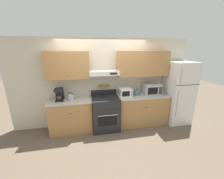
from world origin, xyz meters
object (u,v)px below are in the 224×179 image
at_px(refrigerator, 178,93).
at_px(microwave, 152,89).
at_px(stove_range, 106,113).
at_px(toaster_oven, 125,92).
at_px(tea_kettle, 71,97).
at_px(coffee_maker, 59,94).
at_px(utensil_crock, 137,93).

relative_size(refrigerator, microwave, 3.68).
bearing_deg(stove_range, toaster_oven, 7.55).
bearing_deg(tea_kettle, coffee_maker, 173.48).
relative_size(stove_range, tea_kettle, 5.03).
distance_m(utensil_crock, toaster_oven, 0.35).
xyz_separation_m(stove_range, toaster_oven, (0.60, 0.08, 0.56)).
height_order(microwave, utensil_crock, microwave).
relative_size(microwave, utensil_crock, 1.65).
height_order(microwave, toaster_oven, microwave).
bearing_deg(coffee_maker, microwave, -0.33).
distance_m(refrigerator, toaster_oven, 1.68).
bearing_deg(microwave, tea_kettle, -179.57).
bearing_deg(toaster_oven, coffee_maker, 178.90).
relative_size(refrigerator, utensil_crock, 6.06).
xyz_separation_m(refrigerator, coffee_maker, (-3.50, 0.13, 0.14)).
relative_size(tea_kettle, coffee_maker, 0.64).
xyz_separation_m(stove_range, tea_kettle, (-0.93, 0.08, 0.53)).
bearing_deg(tea_kettle, toaster_oven, -0.06).
bearing_deg(utensil_crock, refrigerator, -4.12).
relative_size(stove_range, utensil_crock, 3.46).
relative_size(coffee_maker, utensil_crock, 1.07).
distance_m(tea_kettle, toaster_oven, 1.53).
bearing_deg(utensil_crock, coffee_maker, 179.12).
bearing_deg(toaster_oven, tea_kettle, 179.94).
bearing_deg(tea_kettle, utensil_crock, 0.00).
bearing_deg(stove_range, refrigerator, -0.36).
bearing_deg(microwave, utensil_crock, -177.94).
height_order(refrigerator, tea_kettle, refrigerator).
bearing_deg(toaster_oven, microwave, 1.33).
bearing_deg(tea_kettle, refrigerator, -1.71).
height_order(refrigerator, toaster_oven, refrigerator).
distance_m(stove_range, refrigerator, 2.32).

